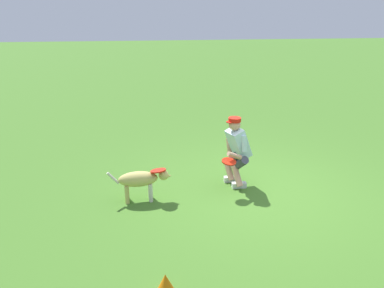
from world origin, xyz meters
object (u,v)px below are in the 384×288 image
(person, at_px, (236,149))
(frisbee_held, at_px, (229,162))
(frisbee_flying, at_px, (158,171))
(training_cone, at_px, (166,285))
(dog, at_px, (141,180))

(person, relative_size, frisbee_held, 5.17)
(frisbee_flying, relative_size, training_cone, 0.93)
(dog, height_order, frisbee_flying, frisbee_flying)
(person, relative_size, training_cone, 4.55)
(dog, distance_m, training_cone, 2.30)
(dog, xyz_separation_m, frisbee_flying, (-0.29, -0.01, 0.15))
(person, distance_m, frisbee_flying, 1.47)
(training_cone, bearing_deg, person, -118.36)
(frisbee_flying, xyz_separation_m, training_cone, (0.01, 2.28, -0.38))
(person, bearing_deg, frisbee_held, 38.35)
(dog, distance_m, frisbee_held, 1.52)
(person, distance_m, dog, 1.77)
(person, bearing_deg, training_cone, 42.05)
(person, height_order, frisbee_flying, person)
(dog, relative_size, frisbee_flying, 4.03)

